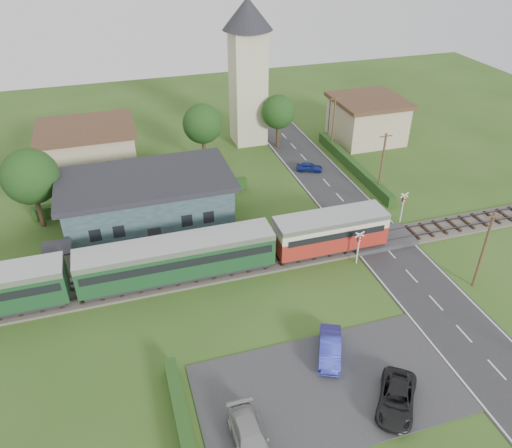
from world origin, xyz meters
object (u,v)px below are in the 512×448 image
object	(u,v)px
church_tower	(248,62)
pedestrian_far	(87,257)
station_building	(148,202)
car_on_road	(309,167)
house_west	(89,149)
train	(138,265)
crossing_signal_near	(359,243)
equipment_hut	(60,260)
pedestrian_near	(228,240)
car_park_blue	(330,348)
car_park_dark	(396,399)
house_east	(367,119)
crossing_signal_far	(403,203)
car_park_silver	(250,439)

from	to	relation	value
church_tower	pedestrian_far	distance (m)	31.95
station_building	car_on_road	size ratio (longest dim) A/B	5.33
house_west	car_on_road	world-z (taller)	house_west
train	pedestrian_far	xyz separation A→B (m)	(-3.97, 3.56, -0.88)
station_building	car_on_road	xyz separation A→B (m)	(19.24, 6.28, -2.13)
crossing_signal_near	car_on_road	distance (m)	17.98
station_building	house_west	bearing A→B (deg)	109.65
station_building	house_west	distance (m)	14.87
equipment_hut	pedestrian_near	world-z (taller)	equipment_hut
pedestrian_near	pedestrian_far	world-z (taller)	pedestrian_far
car_park_blue	car_park_dark	bearing A→B (deg)	-41.20
church_tower	house_east	distance (m)	17.21
car_on_road	equipment_hut	bearing A→B (deg)	138.32
car_park_blue	car_park_dark	distance (m)	5.47
station_building	house_west	size ratio (longest dim) A/B	1.48
car_park_dark	equipment_hut	bearing A→B (deg)	171.72
crossing_signal_near	pedestrian_near	bearing A→B (deg)	153.91
church_tower	pedestrian_far	size ratio (longest dim) A/B	10.40
church_tower	crossing_signal_far	size ratio (longest dim) A/B	5.37
pedestrian_far	house_west	bearing A→B (deg)	6.37
house_west	car_park_dark	size ratio (longest dim) A/B	2.31
pedestrian_near	crossing_signal_near	bearing A→B (deg)	154.79
house_east	car_park_dark	world-z (taller)	house_east
equipment_hut	house_east	size ratio (longest dim) A/B	0.29
equipment_hut	house_east	world-z (taller)	house_east
crossing_signal_near	pedestrian_far	bearing A→B (deg)	165.03
house_west	car_on_road	bearing A→B (deg)	-17.68
train	station_building	bearing A→B (deg)	77.80
car_on_road	car_park_dark	world-z (taller)	car_park_dark
car_park_blue	car_park_dark	size ratio (longest dim) A/B	0.89
car_park_blue	crossing_signal_far	bearing A→B (deg)	69.82
crossing_signal_far	car_park_blue	world-z (taller)	crossing_signal_far
car_park_dark	train	bearing A→B (deg)	166.45
house_east	pedestrian_far	xyz separation A→B (m)	(-35.91, -18.44, -1.50)
house_west	pedestrian_near	bearing A→B (deg)	-61.33
house_east	pedestrian_far	bearing A→B (deg)	-152.82
car_on_road	car_park_dark	distance (m)	32.60
crossing_signal_far	car_park_dark	bearing A→B (deg)	-121.68
car_park_blue	church_tower	bearing A→B (deg)	106.78
crossing_signal_far	car_on_road	size ratio (longest dim) A/B	1.09
station_building	car_park_silver	size ratio (longest dim) A/B	3.37
car_park_dark	station_building	bearing A→B (deg)	151.47
car_park_blue	car_park_silver	size ratio (longest dim) A/B	0.88
train	car_on_road	bearing A→B (deg)	35.80
train	crossing_signal_far	bearing A→B (deg)	5.35
house_west	pedestrian_far	bearing A→B (deg)	-92.68
car_park_silver	crossing_signal_far	bearing A→B (deg)	41.44
equipment_hut	house_west	distance (m)	20.05
church_tower	house_west	bearing A→B (deg)	-171.47
train	church_tower	distance (m)	32.06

